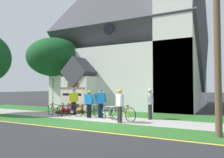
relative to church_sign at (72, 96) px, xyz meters
name	(u,v)px	position (x,y,z in m)	size (l,w,h in m)	color
ground	(129,114)	(3.97, 0.97, -1.15)	(140.00, 140.00, 0.00)	#2B2B2D
sidewalk_slab	(77,116)	(1.64, -1.65, -1.15)	(32.00, 2.26, 0.01)	#A8A59E
grass_verge	(52,121)	(1.64, -3.78, -1.15)	(32.00, 2.01, 0.01)	#2D6628
church_lawn	(99,112)	(1.64, 0.97, -1.15)	(24.00, 2.97, 0.01)	#2D6628
curb_paint_stripe	(35,125)	(1.64, -4.93, -1.15)	(28.00, 0.16, 0.01)	yellow
church_building	(136,55)	(1.93, 7.55, 3.81)	(12.82, 12.64, 14.00)	silver
church_sign	(72,96)	(0.00, 0.00, 0.00)	(2.15, 0.13, 1.77)	#7F6047
flower_bed	(70,111)	(0.01, -0.22, -1.06)	(2.01, 2.01, 0.34)	#382319
bicycle_black	(71,110)	(1.25, -1.72, -0.79)	(1.68, 0.27, 0.78)	black
bicycle_blue	(123,113)	(4.81, -1.87, -0.76)	(1.72, 0.66, 0.85)	black
bicycle_yellow	(91,110)	(2.40, -1.21, -0.78)	(1.76, 0.50, 0.80)	black
bicycle_red	(108,113)	(3.84, -1.74, -0.79)	(1.60, 0.66, 0.77)	black
bicycle_green	(55,110)	(0.23, -1.95, -0.79)	(1.70, 0.51, 0.79)	black
cyclist_in_orange_jersey	(101,101)	(3.18, -1.44, -0.18)	(0.63, 0.40, 1.67)	#191E38
cyclist_in_white_jersey	(120,103)	(4.95, -2.58, -0.18)	(0.50, 0.56, 1.66)	#2D2D33
cyclist_in_red_jersey	(74,100)	(0.97, -1.08, -0.17)	(0.32, 0.63, 1.67)	black
cyclist_in_yellow_jersey	(150,101)	(5.92, -0.71, -0.17)	(0.27, 0.79, 1.68)	#2D2D33
cyclist_in_blue_jersey	(89,102)	(2.61, -1.79, -0.23)	(0.64, 0.28, 1.59)	black
yard_deciduous_tree	(55,57)	(-4.03, 2.65, 3.31)	(4.96, 4.96, 6.20)	#4C3823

